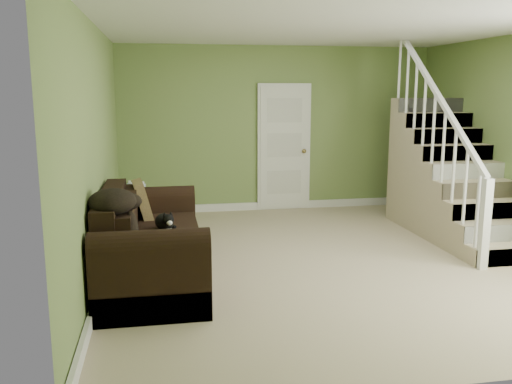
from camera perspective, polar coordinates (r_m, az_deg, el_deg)
name	(u,v)px	position (r m, az deg, el deg)	size (l,w,h in m)	color
floor	(328,259)	(6.34, 7.54, -7.03)	(5.00, 5.50, 0.01)	tan
ceiling	(334,25)	(6.08, 8.17, 17.02)	(5.00, 5.50, 0.01)	white
wall_back	(277,129)	(8.72, 2.28, 6.63)	(5.00, 0.04, 2.60)	#738E4C
wall_front	(468,193)	(3.58, 21.40, -0.07)	(5.00, 0.04, 2.60)	#738E4C
wall_left	(97,151)	(5.81, -16.39, 4.14)	(0.04, 5.50, 2.60)	#738E4C
baseboard_back	(277,205)	(8.87, 2.26, -1.40)	(5.00, 0.04, 0.12)	white
baseboard_left	(106,266)	(6.07, -15.48, -7.55)	(0.04, 5.50, 0.12)	white
door	(284,148)	(8.73, 2.97, 4.69)	(0.86, 0.12, 2.02)	white
staircase	(447,185)	(7.85, 19.51, 0.71)	(1.00, 2.51, 2.82)	tan
sofa	(147,246)	(5.67, -11.36, -5.63)	(1.00, 2.31, 0.91)	black
side_table	(139,220)	(7.02, -12.21, -2.93)	(0.52, 0.52, 0.80)	black
cat	(164,222)	(5.64, -9.63, -3.15)	(0.28, 0.47, 0.23)	black
banana	(167,245)	(5.06, -9.36, -5.53)	(0.05, 0.17, 0.05)	gold
throw_pillow	(143,200)	(6.27, -11.86, -0.81)	(0.11, 0.43, 0.43)	#4F3A1F
throw_blanket	(112,202)	(4.97, -14.89, -0.98)	(0.42, 0.55, 0.23)	black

